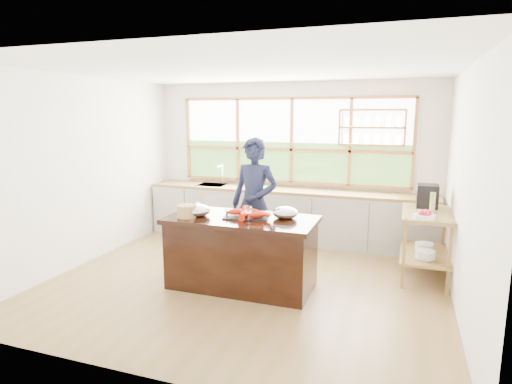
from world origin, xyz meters
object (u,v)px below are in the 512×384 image
at_px(espresso_machine, 427,196).
at_px(island, 242,252).
at_px(wicker_basket, 187,211).
at_px(cook, 254,204).

bearing_deg(espresso_machine, island, -148.21).
bearing_deg(island, wicker_basket, -162.76).
relative_size(island, wicker_basket, 7.68).
height_order(cook, wicker_basket, cook).
height_order(island, cook, cook).
xyz_separation_m(espresso_machine, wicker_basket, (-2.84, -1.59, -0.08)).
bearing_deg(cook, wicker_basket, -116.86).
distance_m(island, wicker_basket, 0.86).
xyz_separation_m(island, espresso_machine, (2.19, 1.39, 0.60)).
relative_size(island, cook, 1.00).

